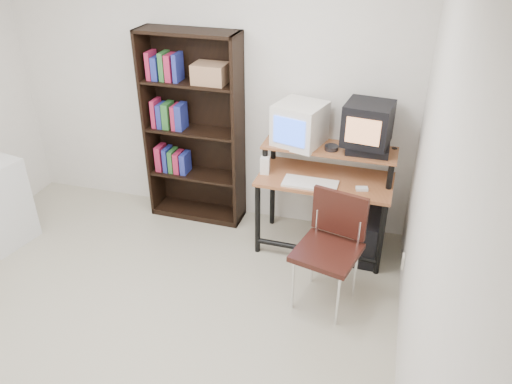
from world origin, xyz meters
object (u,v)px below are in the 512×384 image
(crt_monitor, at_px, (300,124))
(school_chair, at_px, (332,239))
(pc_tower, at_px, (367,237))
(bookshelf, at_px, (194,127))
(computer_desk, at_px, (325,182))
(crt_tv, at_px, (368,124))

(crt_monitor, bearing_deg, school_chair, -46.24)
(pc_tower, xyz_separation_m, bookshelf, (-1.76, 0.30, 0.75))
(bookshelf, bearing_deg, computer_desk, -8.84)
(computer_desk, xyz_separation_m, crt_monitor, (-0.28, 0.12, 0.47))
(pc_tower, bearing_deg, school_chair, -110.54)
(pc_tower, height_order, bookshelf, bookshelf)
(school_chair, bearing_deg, pc_tower, 82.51)
(crt_monitor, bearing_deg, crt_tv, 14.80)
(pc_tower, bearing_deg, bookshelf, 171.54)
(pc_tower, relative_size, school_chair, 0.49)
(school_chair, bearing_deg, crt_monitor, 132.36)
(crt_monitor, distance_m, bookshelf, 1.08)
(computer_desk, bearing_deg, crt_monitor, 158.34)
(crt_tv, relative_size, pc_tower, 0.95)
(crt_monitor, relative_size, school_chair, 0.52)
(crt_monitor, height_order, bookshelf, bookshelf)
(crt_tv, xyz_separation_m, school_chair, (-0.14, -0.82, -0.65))
(computer_desk, xyz_separation_m, crt_tv, (0.31, 0.11, 0.54))
(crt_monitor, distance_m, crt_tv, 0.59)
(crt_monitor, xyz_separation_m, school_chair, (0.44, -0.83, -0.58))
(crt_monitor, height_order, school_chair, crt_monitor)
(computer_desk, distance_m, school_chair, 0.74)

